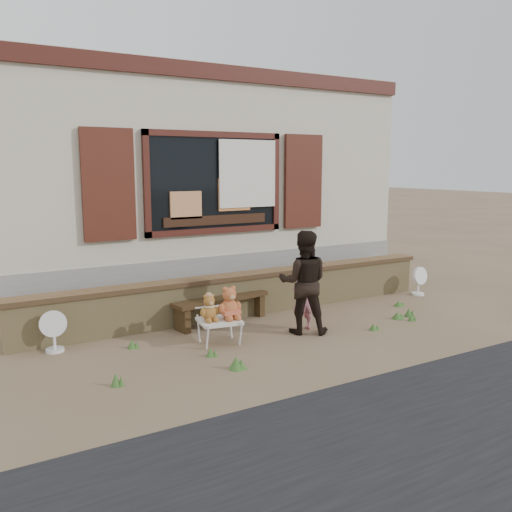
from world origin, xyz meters
TOP-DOWN VIEW (x-y plane):
  - ground at (0.00, 0.00)m, footprint 80.00×80.00m
  - shopfront at (0.00, 4.49)m, footprint 8.04×5.13m
  - brick_wall at (0.00, 1.00)m, footprint 7.10×0.36m
  - bench at (-0.51, 0.75)m, footprint 1.60×0.58m
  - folding_chair at (-0.97, -0.08)m, footprint 0.60×0.55m
  - teddy_bear_left at (-1.10, -0.06)m, footprint 0.30×0.27m
  - teddy_bear_right at (-0.83, -0.11)m, footprint 0.37×0.33m
  - child at (0.34, -0.14)m, footprint 0.35×0.24m
  - adult at (0.27, -0.25)m, footprint 0.89×0.85m
  - fan_left at (-2.92, 0.69)m, footprint 0.35×0.23m
  - fan_right at (3.40, 0.53)m, footprint 0.33×0.22m
  - grass_tufts at (0.13, -0.56)m, footprint 5.21×1.48m

SIDE VIEW (x-z plane):
  - ground at x=0.00m, z-range 0.00..0.00m
  - grass_tufts at x=0.13m, z-range -0.02..0.14m
  - fan_right at x=3.40m, z-range 0.00..0.53m
  - fan_left at x=-2.92m, z-range 0.00..0.54m
  - bench at x=-0.51m, z-range 0.09..0.49m
  - folding_chair at x=-0.97m, z-range 0.13..0.46m
  - brick_wall at x=0.00m, z-range 0.01..0.67m
  - child at x=0.34m, z-range 0.00..0.94m
  - teddy_bear_left at x=-1.10m, z-range 0.33..0.69m
  - teddy_bear_right at x=-0.83m, z-range 0.33..0.78m
  - adult at x=0.27m, z-range 0.00..1.46m
  - shopfront at x=0.00m, z-range 0.00..4.00m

